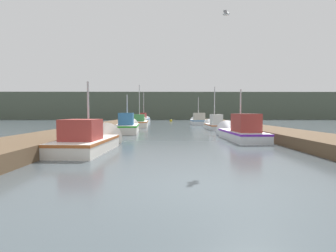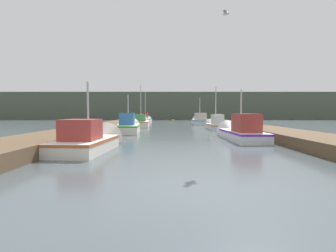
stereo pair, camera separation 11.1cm
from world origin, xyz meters
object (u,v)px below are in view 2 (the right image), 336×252
(fishing_boat_2, at_px, (128,126))
(fishing_boat_5, at_px, (199,121))
(fishing_boat_0, at_px, (91,140))
(mooring_piling_3, at_px, (136,120))
(fishing_boat_3, at_px, (215,125))
(mooring_piling_2, at_px, (143,117))
(mooring_piling_1, at_px, (205,118))
(fishing_boat_4, at_px, (141,123))
(fishing_boat_1, at_px, (239,131))
(seagull_lead, at_px, (226,14))
(channel_buoy, at_px, (172,121))
(mooring_piling_0, at_px, (233,125))
(fishing_boat_6, at_px, (145,120))

(fishing_boat_2, xyz_separation_m, fishing_boat_5, (6.97, 12.40, 0.01))
(fishing_boat_2, bearing_deg, fishing_boat_0, -94.33)
(mooring_piling_3, bearing_deg, fishing_boat_3, -49.48)
(fishing_boat_5, xyz_separation_m, mooring_piling_2, (-8.02, 10.34, 0.24))
(fishing_boat_2, xyz_separation_m, fishing_boat_3, (7.40, 3.91, -0.04))
(mooring_piling_1, bearing_deg, fishing_boat_2, -116.96)
(fishing_boat_4, height_order, mooring_piling_1, fishing_boat_4)
(mooring_piling_3, bearing_deg, fishing_boat_1, -66.77)
(fishing_boat_0, relative_size, mooring_piling_2, 3.45)
(fishing_boat_3, height_order, mooring_piling_3, fishing_boat_3)
(mooring_piling_1, distance_m, mooring_piling_2, 11.33)
(fishing_boat_3, bearing_deg, fishing_boat_2, -151.69)
(fishing_boat_2, xyz_separation_m, fishing_boat_4, (0.11, 8.26, -0.03))
(fishing_boat_4, relative_size, fishing_boat_5, 1.24)
(fishing_boat_1, bearing_deg, seagull_lead, -113.61)
(seagull_lead, bearing_deg, fishing_boat_4, 40.55)
(fishing_boat_0, relative_size, mooring_piling_3, 4.27)
(mooring_piling_2, distance_m, channel_buoy, 4.92)
(fishing_boat_2, height_order, channel_buoy, fishing_boat_2)
(mooring_piling_2, xyz_separation_m, seagull_lead, (6.37, -32.42, 4.73))
(fishing_boat_3, bearing_deg, fishing_boat_1, -91.33)
(fishing_boat_0, bearing_deg, fishing_boat_1, 33.68)
(fishing_boat_2, xyz_separation_m, mooring_piling_3, (-1.16, 13.92, 0.12))
(channel_buoy, bearing_deg, mooring_piling_1, -56.78)
(mooring_piling_1, xyz_separation_m, mooring_piling_2, (-9.36, 6.37, -0.02))
(mooring_piling_1, relative_size, mooring_piling_3, 1.28)
(fishing_boat_3, bearing_deg, fishing_boat_0, -118.70)
(fishing_boat_3, relative_size, fishing_boat_4, 0.90)
(mooring_piling_0, bearing_deg, fishing_boat_6, 117.97)
(fishing_boat_2, distance_m, mooring_piling_3, 13.97)
(mooring_piling_2, xyz_separation_m, mooring_piling_3, (-0.12, -8.81, -0.13))
(channel_buoy, bearing_deg, mooring_piling_2, -174.26)
(fishing_boat_0, xyz_separation_m, mooring_piling_2, (-0.94, 32.25, 0.30))
(fishing_boat_6, height_order, mooring_piling_2, fishing_boat_6)
(channel_buoy, height_order, seagull_lead, seagull_lead)
(fishing_boat_1, xyz_separation_m, channel_buoy, (-3.28, 28.56, -0.31))
(fishing_boat_2, distance_m, fishing_boat_6, 16.93)
(mooring_piling_0, bearing_deg, fishing_boat_1, -101.32)
(mooring_piling_2, relative_size, mooring_piling_3, 1.24)
(fishing_boat_6, relative_size, seagull_lead, 8.94)
(mooring_piling_3, xyz_separation_m, seagull_lead, (6.49, -23.60, 4.86))
(fishing_boat_1, height_order, fishing_boat_3, fishing_boat_3)
(fishing_boat_5, bearing_deg, mooring_piling_3, 169.44)
(fishing_boat_0, bearing_deg, channel_buoy, 86.73)
(fishing_boat_4, bearing_deg, mooring_piling_3, 100.47)
(fishing_boat_2, bearing_deg, fishing_boat_3, 24.13)
(mooring_piling_1, bearing_deg, seagull_lead, -96.56)
(fishing_boat_3, distance_m, mooring_piling_0, 3.15)
(fishing_boat_1, distance_m, mooring_piling_2, 29.23)
(fishing_boat_6, bearing_deg, mooring_piling_2, 102.79)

